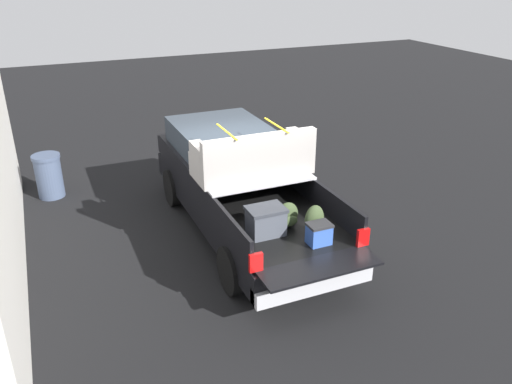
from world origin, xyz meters
TOP-DOWN VIEW (x-y plane):
  - ground_plane at (0.00, 0.00)m, footprint 40.00×40.00m
  - pickup_truck at (0.35, 0.00)m, footprint 6.05×2.06m
  - trash_can at (3.24, 3.31)m, footprint 0.60×0.60m

SIDE VIEW (x-z plane):
  - ground_plane at x=0.00m, z-range 0.00..0.00m
  - trash_can at x=3.24m, z-range 0.01..0.99m
  - pickup_truck at x=0.35m, z-range -0.16..2.07m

